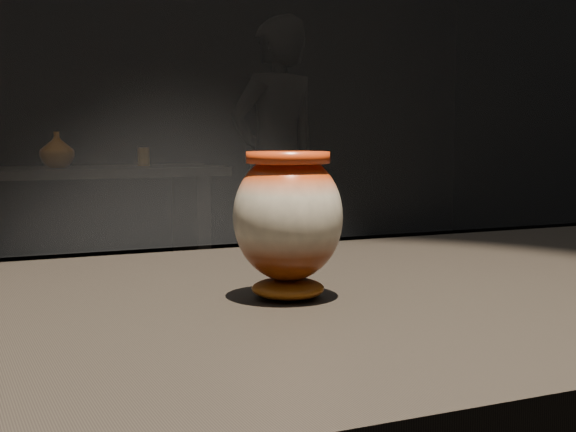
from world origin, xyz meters
The scene contains 5 objects.
main_vase centered at (0.11, -0.01, 0.99)m, with size 0.15×0.15×0.17m.
back_shelf centered at (0.32, 3.71, 0.64)m, with size 2.00×0.60×0.90m.
back_vase_mid centered at (0.40, 3.70, 1.00)m, with size 0.19×0.19×0.20m, color #652408.
back_vase_right centered at (0.90, 3.76, 0.95)m, with size 0.07×0.07×0.11m, color #A16F17.
visitor centered at (1.79, 3.87, 0.91)m, with size 0.67×0.44×1.83m, color black.
Camera 1 is at (-0.27, -0.83, 1.09)m, focal length 50.00 mm.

